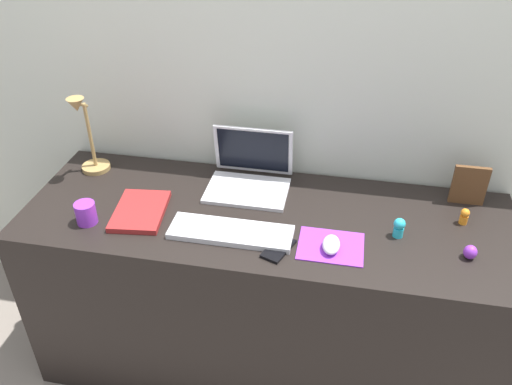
{
  "coord_description": "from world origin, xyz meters",
  "views": [
    {
      "loc": [
        0.25,
        -1.46,
        1.83
      ],
      "look_at": [
        -0.04,
        0.0,
        0.83
      ],
      "focal_mm": 36.9,
      "sensor_mm": 36.0,
      "label": 1
    }
  ],
  "objects_px": {
    "laptop": "(250,172)",
    "toy_figurine_orange": "(464,216)",
    "mouse": "(331,245)",
    "picture_frame": "(469,185)",
    "toy_figurine_cyan": "(399,227)",
    "desk_lamp": "(87,137)",
    "cell_phone": "(279,249)",
    "keyboard": "(231,232)",
    "notebook_pad": "(140,211)",
    "toy_figurine_purple": "(470,252)",
    "coffee_mug": "(86,213)"
  },
  "relations": [
    {
      "from": "toy_figurine_cyan",
      "to": "toy_figurine_orange",
      "type": "distance_m",
      "value": 0.25
    },
    {
      "from": "coffee_mug",
      "to": "toy_figurine_purple",
      "type": "xyz_separation_m",
      "value": [
        1.26,
        0.06,
        -0.02
      ]
    },
    {
      "from": "coffee_mug",
      "to": "toy_figurine_cyan",
      "type": "relative_size",
      "value": 1.11
    },
    {
      "from": "keyboard",
      "to": "notebook_pad",
      "type": "height_order",
      "value": "same"
    },
    {
      "from": "toy_figurine_cyan",
      "to": "laptop",
      "type": "bearing_deg",
      "value": 158.47
    },
    {
      "from": "coffee_mug",
      "to": "mouse",
      "type": "bearing_deg",
      "value": 0.85
    },
    {
      "from": "laptop",
      "to": "coffee_mug",
      "type": "relative_size",
      "value": 3.88
    },
    {
      "from": "desk_lamp",
      "to": "toy_figurine_cyan",
      "type": "bearing_deg",
      "value": -9.1
    },
    {
      "from": "coffee_mug",
      "to": "toy_figurine_purple",
      "type": "relative_size",
      "value": 1.67
    },
    {
      "from": "keyboard",
      "to": "notebook_pad",
      "type": "relative_size",
      "value": 1.71
    },
    {
      "from": "keyboard",
      "to": "mouse",
      "type": "xyz_separation_m",
      "value": [
        0.33,
        -0.01,
        0.01
      ]
    },
    {
      "from": "toy_figurine_orange",
      "to": "toy_figurine_purple",
      "type": "xyz_separation_m",
      "value": [
        -0.0,
        -0.18,
        -0.01
      ]
    },
    {
      "from": "mouse",
      "to": "notebook_pad",
      "type": "xyz_separation_m",
      "value": [
        -0.67,
        0.07,
        -0.01
      ]
    },
    {
      "from": "notebook_pad",
      "to": "toy_figurine_purple",
      "type": "xyz_separation_m",
      "value": [
        1.1,
        -0.03,
        0.01
      ]
    },
    {
      "from": "laptop",
      "to": "toy_figurine_orange",
      "type": "bearing_deg",
      "value": -7.42
    },
    {
      "from": "toy_figurine_cyan",
      "to": "keyboard",
      "type": "bearing_deg",
      "value": -169.72
    },
    {
      "from": "mouse",
      "to": "toy_figurine_orange",
      "type": "relative_size",
      "value": 1.64
    },
    {
      "from": "laptop",
      "to": "keyboard",
      "type": "height_order",
      "value": "laptop"
    },
    {
      "from": "laptop",
      "to": "picture_frame",
      "type": "height_order",
      "value": "laptop"
    },
    {
      "from": "coffee_mug",
      "to": "desk_lamp",
      "type": "bearing_deg",
      "value": 111.87
    },
    {
      "from": "keyboard",
      "to": "cell_phone",
      "type": "distance_m",
      "value": 0.17
    },
    {
      "from": "mouse",
      "to": "cell_phone",
      "type": "bearing_deg",
      "value": -168.68
    },
    {
      "from": "laptop",
      "to": "toy_figurine_orange",
      "type": "relative_size",
      "value": 5.14
    },
    {
      "from": "toy_figurine_purple",
      "to": "laptop",
      "type": "bearing_deg",
      "value": 159.5
    },
    {
      "from": "desk_lamp",
      "to": "toy_figurine_cyan",
      "type": "relative_size",
      "value": 4.69
    },
    {
      "from": "toy_figurine_purple",
      "to": "picture_frame",
      "type": "bearing_deg",
      "value": 84.9
    },
    {
      "from": "mouse",
      "to": "cell_phone",
      "type": "xyz_separation_m",
      "value": [
        -0.16,
        -0.03,
        -0.02
      ]
    },
    {
      "from": "cell_phone",
      "to": "toy_figurine_orange",
      "type": "bearing_deg",
      "value": 44.52
    },
    {
      "from": "toy_figurine_cyan",
      "to": "toy_figurine_purple",
      "type": "relative_size",
      "value": 1.5
    },
    {
      "from": "coffee_mug",
      "to": "notebook_pad",
      "type": "bearing_deg",
      "value": 27.81
    },
    {
      "from": "picture_frame",
      "to": "toy_figurine_orange",
      "type": "relative_size",
      "value": 2.57
    },
    {
      "from": "laptop",
      "to": "coffee_mug",
      "type": "xyz_separation_m",
      "value": [
        -0.5,
        -0.34,
        -0.02
      ]
    },
    {
      "from": "desk_lamp",
      "to": "toy_figurine_orange",
      "type": "relative_size",
      "value": 5.57
    },
    {
      "from": "mouse",
      "to": "picture_frame",
      "type": "xyz_separation_m",
      "value": [
        0.46,
        0.36,
        0.05
      ]
    },
    {
      "from": "mouse",
      "to": "desk_lamp",
      "type": "bearing_deg",
      "value": 162.56
    },
    {
      "from": "coffee_mug",
      "to": "picture_frame",
      "type": "bearing_deg",
      "value": 16.01
    },
    {
      "from": "cell_phone",
      "to": "desk_lamp",
      "type": "relative_size",
      "value": 0.39
    },
    {
      "from": "cell_phone",
      "to": "toy_figurine_cyan",
      "type": "height_order",
      "value": "toy_figurine_cyan"
    },
    {
      "from": "mouse",
      "to": "picture_frame",
      "type": "distance_m",
      "value": 0.58
    },
    {
      "from": "coffee_mug",
      "to": "toy_figurine_cyan",
      "type": "xyz_separation_m",
      "value": [
        1.04,
        0.13,
        -0.0
      ]
    },
    {
      "from": "notebook_pad",
      "to": "desk_lamp",
      "type": "bearing_deg",
      "value": 134.27
    },
    {
      "from": "coffee_mug",
      "to": "toy_figurine_purple",
      "type": "bearing_deg",
      "value": 2.53
    },
    {
      "from": "laptop",
      "to": "notebook_pad",
      "type": "height_order",
      "value": "laptop"
    },
    {
      "from": "mouse",
      "to": "coffee_mug",
      "type": "xyz_separation_m",
      "value": [
        -0.83,
        -0.01,
        0.02
      ]
    },
    {
      "from": "keyboard",
      "to": "toy_figurine_orange",
      "type": "bearing_deg",
      "value": 15.58
    },
    {
      "from": "desk_lamp",
      "to": "toy_figurine_cyan",
      "type": "xyz_separation_m",
      "value": [
        1.17,
        -0.19,
        -0.12
      ]
    },
    {
      "from": "coffee_mug",
      "to": "toy_figurine_orange",
      "type": "height_order",
      "value": "coffee_mug"
    },
    {
      "from": "notebook_pad",
      "to": "toy_figurine_orange",
      "type": "bearing_deg",
      "value": 1.26
    },
    {
      "from": "desk_lamp",
      "to": "toy_figurine_orange",
      "type": "height_order",
      "value": "desk_lamp"
    },
    {
      "from": "toy_figurine_cyan",
      "to": "toy_figurine_purple",
      "type": "bearing_deg",
      "value": -17.86
    }
  ]
}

